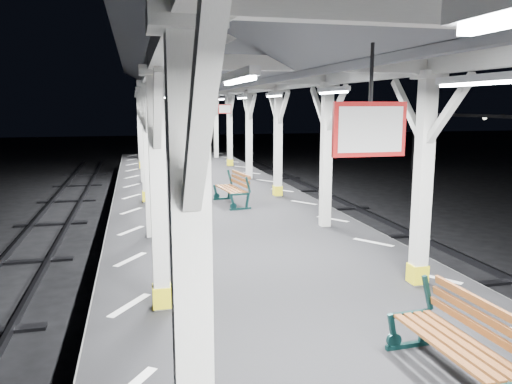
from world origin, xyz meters
name	(u,v)px	position (x,y,z in m)	size (l,w,h in m)	color
canopy	(367,29)	(0.00, -0.02, 4.56)	(5.40, 49.00, 4.65)	silver
bench_mid	(462,339)	(0.88, -0.65, 1.47)	(0.68, 1.65, 0.88)	#0E2F2F
bench_far	(234,188)	(0.44, 9.06, 1.49)	(0.83, 1.74, 0.91)	#0E2F2F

